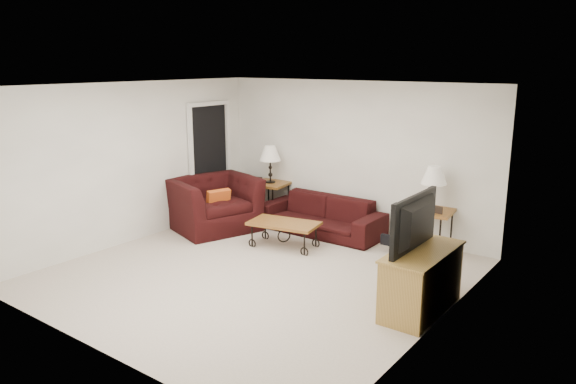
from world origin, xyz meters
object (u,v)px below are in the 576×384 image
Objects in this scene: lamp_left at (270,164)px; lamp_right at (433,188)px; sofa at (321,215)px; side_table_left at (271,201)px; television at (423,223)px; side_table_right at (431,231)px; armchair at (214,204)px; coffee_table at (284,234)px; backpack at (393,235)px; tv_stand at (421,281)px.

lamp_left is 3.05m from lamp_right.
side_table_left is at bearing 171.61° from sofa.
side_table_left is at bearing -117.69° from television.
television reaches higher than lamp_right.
lamp_left is (-1.22, 0.18, 0.70)m from sofa.
television is (2.50, -1.77, 0.74)m from sofa.
lamp_right reaches higher than side_table_right.
side_table_right is 0.48× the size of armchair.
coffee_table is at bearing -95.05° from sofa.
armchair reaches higher than sofa.
lamp_left is at bearing 0.00° from side_table_left.
television is at bearing -27.69° from side_table_left.
television is at bearing -83.05° from armchair.
coffee_table is 1.53m from armchair.
armchair is at bearing -102.03° from television.
television reaches higher than side_table_right.
backpack is (2.94, 0.80, -0.20)m from armchair.
armchair is (-3.42, -1.08, 0.11)m from side_table_right.
armchair reaches higher than tv_stand.
lamp_right is at bearing -53.46° from armchair.
tv_stand is at bearing -70.58° from side_table_right.
television is (3.72, -1.95, 0.04)m from lamp_left.
lamp_right reaches higher than sofa.
side_table_right is at bearing 30.09° from coffee_table.
television reaches higher than side_table_left.
sofa reaches higher than coffee_table.
side_table_left is at bearing 0.24° from armchair.
lamp_right is at bearing 0.00° from lamp_left.
sofa is 1.53× the size of armchair.
armchair is 4.20m from tv_stand.
television is 2.20× the size of backpack.
armchair is (-1.51, 0.03, 0.25)m from coffee_table.
side_table_right is (3.05, 0.00, -0.01)m from side_table_left.
side_table_right is 1.33× the size of backpack.
tv_stand is (0.69, -1.95, -0.62)m from lamp_right.
sofa is at bearing 144.86° from tv_stand.
television is (0.67, -1.95, 0.05)m from lamp_right.
sofa is 3.16× the size of side_table_right.
armchair is at bearing -108.74° from side_table_left.
television is (3.72, -1.95, 0.71)m from side_table_left.
coffee_table is at bearing -149.91° from lamp_right.
side_table_right is 2.07m from tv_stand.
side_table_left reaches higher than side_table_right.
backpack is (-0.47, -0.28, -0.74)m from lamp_right.
side_table_right is 3.12m from lamp_left.
sofa is 3.11× the size of lamp_left.
side_table_left is 1.02× the size of side_table_right.
side_table_left is 4.26m from television.
side_table_left is (-1.22, 0.18, 0.03)m from sofa.
side_table_left is at bearing 0.00° from lamp_left.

